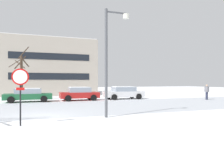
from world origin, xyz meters
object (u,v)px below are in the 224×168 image
at_px(street_lamp, 110,52).
at_px(parked_car_green, 28,95).
at_px(stop_sign, 20,86).
at_px(parked_car_white, 124,93).
at_px(pedestrian_crossing, 207,91).
at_px(parked_car_red, 79,93).

distance_m(street_lamp, parked_car_green, 12.55).
bearing_deg(street_lamp, stop_sign, -169.84).
xyz_separation_m(parked_car_white, pedestrian_crossing, (8.32, -3.93, 0.24)).
xyz_separation_m(street_lamp, parked_car_white, (5.65, 11.33, -2.93)).
relative_size(street_lamp, parked_car_red, 1.50).
bearing_deg(street_lamp, parked_car_white, 63.50).
height_order(parked_car_green, pedestrian_crossing, pedestrian_crossing).
bearing_deg(pedestrian_crossing, parked_car_red, 163.63).
distance_m(parked_car_red, pedestrian_crossing, 14.00).
bearing_deg(stop_sign, parked_car_green, 89.62).
xyz_separation_m(parked_car_red, parked_car_white, (5.11, -0.02, 0.01)).
bearing_deg(parked_car_white, parked_car_red, 179.79).
bearing_deg(parked_car_green, parked_car_red, 0.47).
height_order(parked_car_green, parked_car_white, parked_car_white).
distance_m(street_lamp, parked_car_red, 11.74).
relative_size(parked_car_green, parked_car_white, 0.98).
xyz_separation_m(stop_sign, parked_car_white, (10.30, 12.16, -1.10)).
relative_size(stop_sign, parked_car_green, 0.58).
bearing_deg(parked_car_red, parked_car_green, -179.53).
height_order(street_lamp, parked_car_white, street_lamp).
relative_size(parked_car_white, pedestrian_crossing, 2.71).
xyz_separation_m(parked_car_red, pedestrian_crossing, (13.43, -3.95, 0.25)).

